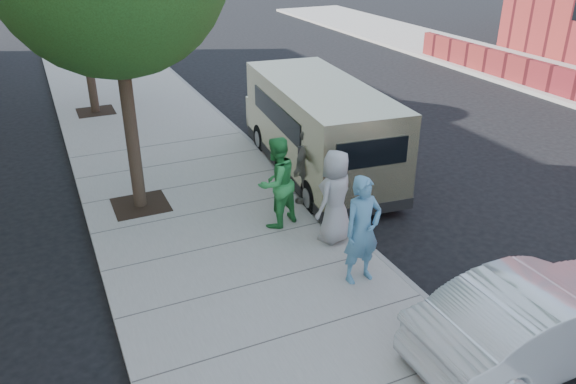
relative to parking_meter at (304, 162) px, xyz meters
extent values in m
plane|color=black|center=(-1.12, -1.03, -1.13)|extent=(120.00, 120.00, 0.00)
cube|color=gray|center=(-2.12, -1.03, -1.06)|extent=(5.00, 60.00, 0.15)
cube|color=gray|center=(0.32, -1.03, -1.06)|extent=(0.12, 60.00, 0.16)
cube|color=black|center=(-3.42, 1.37, -0.98)|extent=(1.20, 1.20, 0.01)
cylinder|color=#38281E|center=(-3.42, 1.37, 1.00)|extent=(0.28, 0.28, 3.96)
cube|color=black|center=(-3.42, 8.97, -0.98)|extent=(1.20, 1.20, 0.01)
cylinder|color=#38281E|center=(-3.42, 8.97, 0.78)|extent=(0.28, 0.28, 3.52)
cylinder|color=gray|center=(0.00, 0.00, -0.44)|extent=(0.05, 0.05, 1.08)
cube|color=gray|center=(0.00, 0.00, 0.13)|extent=(0.22, 0.09, 0.08)
cube|color=#2D2D30|center=(-0.08, -0.01, 0.27)|extent=(0.13, 0.11, 0.21)
cube|color=#2D2D30|center=(0.08, 0.01, 0.27)|extent=(0.13, 0.11, 0.21)
cube|color=beige|center=(1.18, 1.57, 0.16)|extent=(2.70, 5.97, 2.13)
cube|color=beige|center=(1.50, 4.72, -0.37)|extent=(2.02, 0.78, 0.91)
cube|color=black|center=(0.90, -1.32, 0.53)|extent=(1.60, 0.18, 0.59)
cylinder|color=black|center=(0.44, 3.56, -0.73)|extent=(0.36, 0.84, 0.81)
cylinder|color=black|center=(2.31, 3.38, -0.73)|extent=(0.36, 0.84, 0.81)
cylinder|color=black|center=(0.05, -0.35, -0.73)|extent=(0.36, 0.84, 0.81)
cylinder|color=black|center=(1.92, -0.54, -0.73)|extent=(0.36, 0.84, 0.81)
imported|color=silver|center=(1.04, -5.83, -0.45)|extent=(4.19, 1.49, 1.38)
imported|color=#528AAE|center=(-0.43, -3.16, 0.01)|extent=(0.75, 0.52, 1.98)
imported|color=green|center=(-0.97, -0.71, -0.02)|extent=(1.14, 1.03, 1.93)
imported|color=#A6A7A9|center=(-0.17, -1.75, -0.04)|extent=(1.09, 0.96, 1.89)
imported|color=slate|center=(0.06, -0.02, -0.11)|extent=(1.09, 0.91, 1.74)
camera|label=1|loc=(-5.06, -10.25, 4.77)|focal=35.00mm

